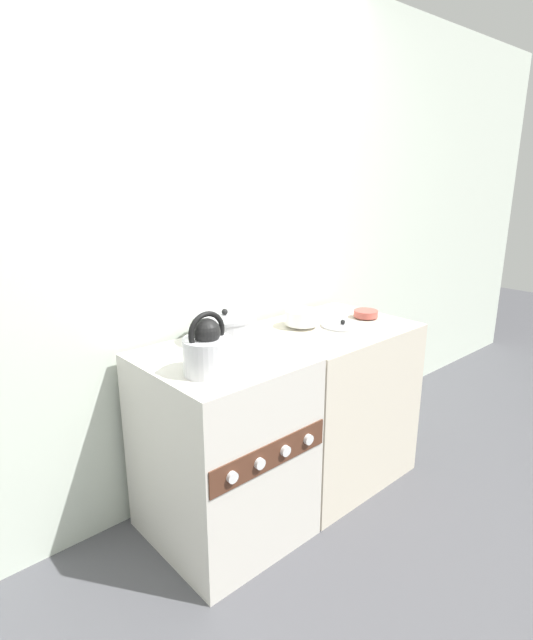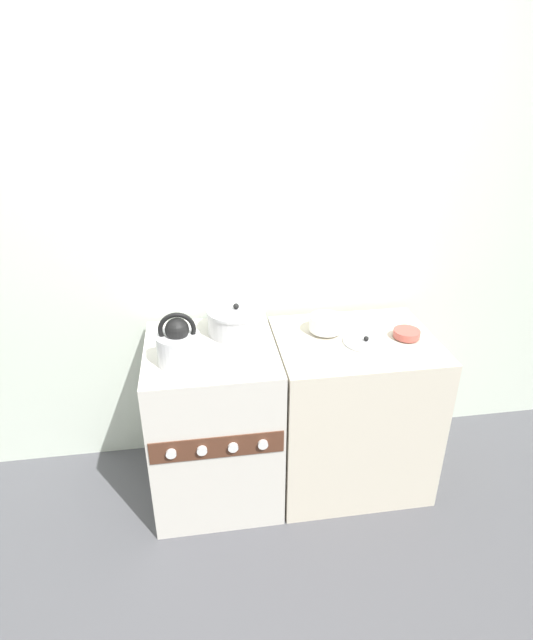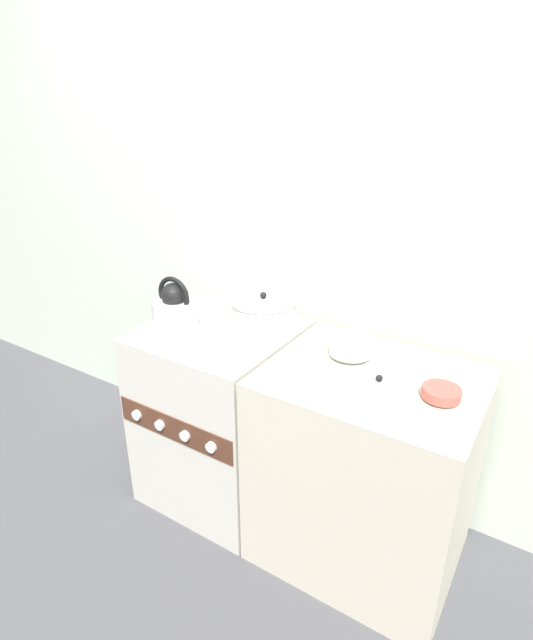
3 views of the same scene
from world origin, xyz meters
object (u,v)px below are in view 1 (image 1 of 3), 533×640
kettle (208,350)px  enamel_bowl (302,317)px  small_ceramic_bowl (366,314)px  stove (222,447)px  loose_pot_lid (343,325)px  cooking_pot (225,328)px

kettle → enamel_bowl: 0.73m
small_ceramic_bowl → enamel_bowl: bearing=163.2°
enamel_bowl → stove: bearing=-171.9°
enamel_bowl → small_ceramic_bowl: (0.37, -0.11, -0.03)m
small_ceramic_bowl → kettle: bearing=-175.7°
stove → loose_pot_lid: (0.73, -0.05, 0.41)m
loose_pot_lid → small_ceramic_bowl: bearing=4.4°
cooking_pot → stove: bearing=-134.6°
kettle → loose_pot_lid: 0.87m
stove → enamel_bowl: size_ratio=5.25×
stove → cooking_pot: cooking_pot is taller
cooking_pot → loose_pot_lid: bearing=-17.3°
cooking_pot → small_ceramic_bowl: (0.80, -0.17, -0.05)m
stove → loose_pot_lid: 0.84m
small_ceramic_bowl → stove: bearing=178.1°
kettle → enamel_bowl: (0.70, 0.19, -0.05)m
loose_pot_lid → enamel_bowl: bearing=142.0°
kettle → cooking_pot: (0.27, 0.25, -0.03)m
enamel_bowl → kettle: bearing=-164.6°
stove → kettle: bearing=-140.3°
enamel_bowl → small_ceramic_bowl: bearing=-16.8°
cooking_pot → enamel_bowl: cooking_pot is taller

